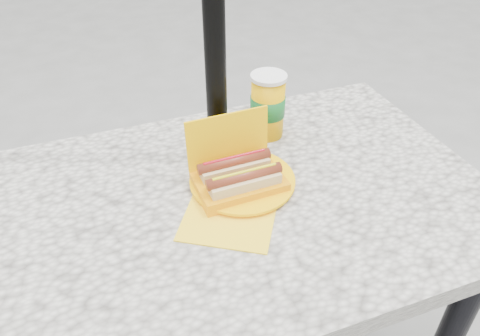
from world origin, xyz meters
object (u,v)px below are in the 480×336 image
object	(u,v)px
umbrella_pole	(214,29)
soda_cup	(268,105)
fries_plate	(241,182)
hotdog_box	(238,176)

from	to	relation	value
umbrella_pole	soda_cup	size ratio (longest dim) A/B	12.09
fries_plate	umbrella_pole	bearing A→B (deg)	96.61
hotdog_box	soda_cup	bearing A→B (deg)	49.66
fries_plate	hotdog_box	bearing A→B (deg)	-145.58
soda_cup	fries_plate	bearing A→B (deg)	-127.88
hotdog_box	soda_cup	size ratio (longest dim) A/B	1.16
hotdog_box	soda_cup	distance (m)	0.26
soda_cup	hotdog_box	bearing A→B (deg)	-128.68
umbrella_pole	hotdog_box	distance (m)	0.34
fries_plate	soda_cup	bearing A→B (deg)	52.12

